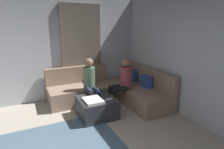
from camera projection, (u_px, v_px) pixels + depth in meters
The scene contains 10 objects.
wall_back at pixel (219, 60), 3.30m from camera, with size 6.00×0.12×2.70m, color silver.
wall_left at pixel (29, 50), 4.59m from camera, with size 0.12×6.00×2.70m, color silver.
curtain_panel at pixel (82, 52), 5.08m from camera, with size 0.06×1.10×2.50m, color #726659.
sectional_couch at pixel (113, 90), 4.92m from camera, with size 2.10×2.55×0.87m.
ottoman at pixel (97, 107), 4.06m from camera, with size 0.76×0.76×0.42m, color #333338.
folded_blanket at pixel (93, 100), 3.86m from camera, with size 0.44×0.36×0.04m, color white.
coffee_mug at pixel (100, 92), 4.26m from camera, with size 0.08×0.08×0.10m, color #334C72.
game_remote at pixel (109, 99), 3.94m from camera, with size 0.05×0.15×0.02m, color white.
person_on_couch_back at pixel (122, 80), 4.50m from camera, with size 0.30×0.60×1.20m.
person_on_couch_side at pixel (91, 81), 4.41m from camera, with size 0.60×0.30×1.20m.
Camera 1 is at (2.08, -0.20, 1.94)m, focal length 29.81 mm.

